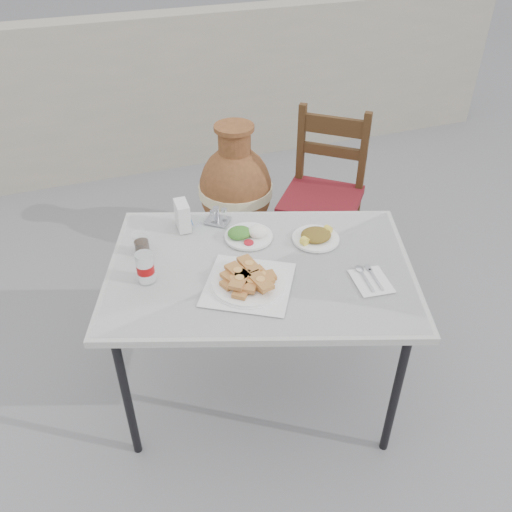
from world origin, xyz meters
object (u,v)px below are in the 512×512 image
object	(u,v)px
salad_chopped_plate	(316,236)
soda_can	(145,267)
terracotta_urn	(236,190)
salad_rice_plate	(248,234)
condiment_caddy	(218,217)
cafe_table	(260,276)
pide_plate	(249,278)
cola_glass	(142,244)
napkin_holder	(183,216)
chair	(323,194)

from	to	relation	value
salad_chopped_plate	soda_can	bearing A→B (deg)	-177.83
salad_chopped_plate	terracotta_urn	size ratio (longest dim) A/B	0.25
salad_rice_plate	condiment_caddy	bearing A→B (deg)	118.29
cafe_table	salad_chopped_plate	bearing A→B (deg)	17.65
soda_can	terracotta_urn	size ratio (longest dim) A/B	0.15
pide_plate	cola_glass	world-z (taller)	cola_glass
pide_plate	salad_rice_plate	distance (m)	0.33
napkin_holder	salad_chopped_plate	bearing A→B (deg)	-27.52
cafe_table	cola_glass	bearing A→B (deg)	150.03
chair	cola_glass	bearing A→B (deg)	-114.03
napkin_holder	salad_rice_plate	bearing A→B (deg)	-33.43
pide_plate	terracotta_urn	distance (m)	1.48
napkin_holder	chair	distance (m)	1.09
soda_can	chair	distance (m)	1.43
soda_can	chair	size ratio (longest dim) A/B	0.13
cafe_table	napkin_holder	distance (m)	0.47
pide_plate	salad_chopped_plate	world-z (taller)	pide_plate
chair	salad_chopped_plate	bearing A→B (deg)	-79.63
cafe_table	pide_plate	size ratio (longest dim) A/B	3.21
cafe_table	salad_chopped_plate	xyz separation A→B (m)	(0.30, 0.09, 0.07)
soda_can	chair	world-z (taller)	chair
pide_plate	chair	xyz separation A→B (m)	(0.79, 0.93, -0.29)
condiment_caddy	terracotta_urn	bearing A→B (deg)	67.63
cafe_table	soda_can	bearing A→B (deg)	171.91
chair	salad_rice_plate	bearing A→B (deg)	-98.46
chair	cafe_table	bearing A→B (deg)	-90.93
salad_rice_plate	napkin_holder	xyz separation A→B (m)	(-0.25, 0.17, 0.05)
cola_glass	chair	world-z (taller)	chair
terracotta_urn	cola_glass	bearing A→B (deg)	-126.12
chair	pide_plate	bearing A→B (deg)	-90.98
salad_chopped_plate	terracotta_urn	bearing A→B (deg)	90.12
salad_chopped_plate	napkin_holder	size ratio (longest dim) A/B	1.60
cola_glass	napkin_holder	size ratio (longest dim) A/B	0.74
cola_glass	condiment_caddy	size ratio (longest dim) A/B	0.72
cafe_table	pide_plate	world-z (taller)	pide_plate
soda_can	napkin_holder	xyz separation A→B (m)	(0.23, 0.32, 0.00)
cafe_table	terracotta_urn	world-z (taller)	terracotta_urn
cafe_table	cola_glass	xyz separation A→B (m)	(-0.44, 0.26, 0.10)
salad_rice_plate	soda_can	size ratio (longest dim) A/B	1.68
soda_can	salad_chopped_plate	bearing A→B (deg)	2.17
pide_plate	chair	distance (m)	1.25
cafe_table	napkin_holder	size ratio (longest dim) A/B	11.30
soda_can	chair	xyz separation A→B (m)	(1.16, 0.77, -0.32)
pide_plate	salad_rice_plate	world-z (taller)	pide_plate
condiment_caddy	terracotta_urn	size ratio (longest dim) A/B	0.16
pide_plate	napkin_holder	distance (m)	0.51
chair	terracotta_urn	distance (m)	0.61
soda_can	condiment_caddy	distance (m)	0.50
cola_glass	salad_rice_plate	bearing A→B (deg)	-5.60
salad_rice_plate	terracotta_urn	distance (m)	1.16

